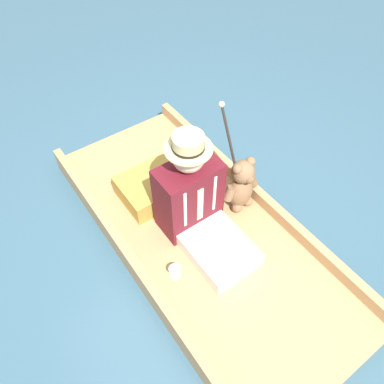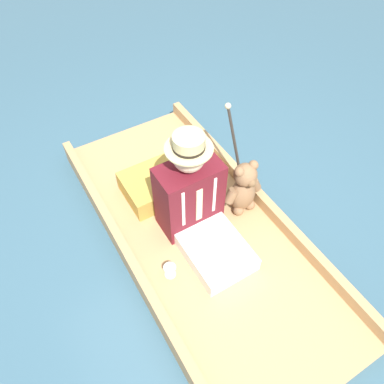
{
  "view_description": "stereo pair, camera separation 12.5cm",
  "coord_description": "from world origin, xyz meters",
  "px_view_note": "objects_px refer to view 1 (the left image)",
  "views": [
    {
      "loc": [
        0.91,
        1.19,
        2.27
      ],
      "look_at": [
        0.01,
        -0.07,
        0.45
      ],
      "focal_mm": 35.0,
      "sensor_mm": 36.0,
      "label": 1
    },
    {
      "loc": [
        0.8,
        1.25,
        2.27
      ],
      "look_at": [
        0.01,
        -0.07,
        0.45
      ],
      "focal_mm": 35.0,
      "sensor_mm": 36.0,
      "label": 2
    }
  ],
  "objects_px": {
    "seated_person": "(196,203)",
    "teddy_bear": "(241,186)",
    "wine_glass": "(175,271)",
    "walking_cane": "(230,142)"
  },
  "relations": [
    {
      "from": "teddy_bear",
      "to": "wine_glass",
      "type": "bearing_deg",
      "value": 16.88
    },
    {
      "from": "teddy_bear",
      "to": "walking_cane",
      "type": "bearing_deg",
      "value": -107.49
    },
    {
      "from": "seated_person",
      "to": "wine_glass",
      "type": "xyz_separation_m",
      "value": [
        0.32,
        0.23,
        -0.21
      ]
    },
    {
      "from": "wine_glass",
      "to": "walking_cane",
      "type": "xyz_separation_m",
      "value": [
        -0.78,
        -0.46,
        0.33
      ]
    },
    {
      "from": "walking_cane",
      "to": "seated_person",
      "type": "bearing_deg",
      "value": 26.32
    },
    {
      "from": "seated_person",
      "to": "walking_cane",
      "type": "xyz_separation_m",
      "value": [
        -0.46,
        -0.23,
        0.12
      ]
    },
    {
      "from": "seated_person",
      "to": "teddy_bear",
      "type": "height_order",
      "value": "seated_person"
    },
    {
      "from": "seated_person",
      "to": "wine_glass",
      "type": "relative_size",
      "value": 8.69
    },
    {
      "from": "walking_cane",
      "to": "teddy_bear",
      "type": "bearing_deg",
      "value": 72.51
    },
    {
      "from": "seated_person",
      "to": "walking_cane",
      "type": "height_order",
      "value": "seated_person"
    }
  ]
}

